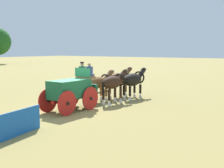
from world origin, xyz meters
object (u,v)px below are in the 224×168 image
Objects in this scene: draft_horse_lead_near at (119,79)px; show_wagon at (71,89)px; draft_horse_rear_near at (98,83)px; draft_horse_rear_off at (113,83)px; draft_horse_lead_off at (133,80)px.

show_wagon is at bearing -174.45° from draft_horse_lead_near.
show_wagon is 1.74× the size of draft_horse_rear_near.
draft_horse_rear_near is 1.06× the size of draft_horse_rear_off.
draft_horse_lead_off is at bearing -91.13° from draft_horse_lead_near.
draft_horse_lead_near reaches higher than draft_horse_lead_off.
draft_horse_rear_near is at bearing 89.29° from draft_horse_rear_off.
draft_horse_lead_off is (2.57, -1.33, 0.07)m from draft_horse_rear_near.
draft_horse_rear_off is 0.94× the size of draft_horse_lead_off.
draft_horse_rear_near is 1.01× the size of draft_horse_lead_near.
draft_horse_lead_off is at bearing -0.59° from draft_horse_rear_off.
show_wagon reaches higher than draft_horse_lead_near.
draft_horse_rear_off is 2.58m from draft_horse_lead_off.
draft_horse_rear_off is 0.95× the size of draft_horse_lead_near.
draft_horse_lead_near is at bearing 26.00° from draft_horse_rear_off.
draft_horse_rear_near is 1.30m from draft_horse_rear_off.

